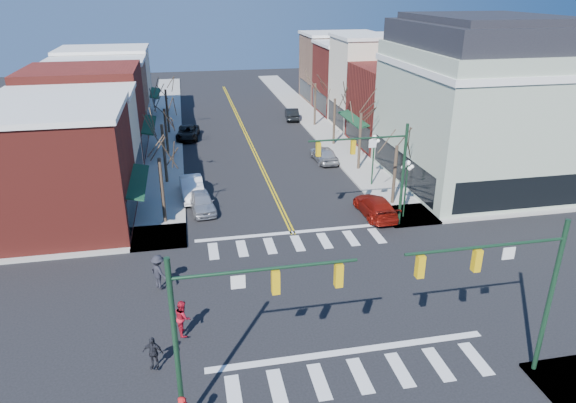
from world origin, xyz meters
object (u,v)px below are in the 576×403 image
pedestrian_dark_a (153,353)px  lamppost_corner (406,179)px  victorian_corner (477,103)px  car_right_near (375,206)px  car_right_mid (324,154)px  car_right_far (292,114)px  pedestrian_red_b (183,317)px  pedestrian_dark_b (159,272)px  lamppost_midblock (374,152)px  car_left_near (202,202)px  car_left_far (188,133)px  car_left_mid (192,188)px

pedestrian_dark_a → lamppost_corner: bearing=55.3°
victorian_corner → car_right_near: victorian_corner is taller
car_right_mid → car_right_far: (0.43, 16.72, -0.04)m
car_right_near → pedestrian_red_b: pedestrian_red_b is taller
victorian_corner → pedestrian_dark_b: 28.35m
car_right_near → pedestrian_dark_a: size_ratio=3.21×
lamppost_midblock → car_right_mid: (-2.23, 6.86, -2.21)m
lamppost_midblock → car_left_near: lamppost_midblock is taller
car_left_far → pedestrian_dark_a: bearing=-87.4°
victorian_corner → car_left_near: 23.13m
lamppost_midblock → pedestrian_dark_b: lamppost_midblock is taller
car_left_far → car_right_far: car_right_far is taller
car_left_far → car_right_near: (12.76, -23.09, 0.05)m
victorian_corner → pedestrian_dark_b: size_ratio=7.32×
victorian_corner → car_right_near: size_ratio=2.87×
victorian_corner → pedestrian_dark_a: (-25.08, -18.60, -5.73)m
lamppost_corner → pedestrian_dark_b: (-16.72, -6.14, -1.84)m
car_left_mid → car_right_mid: (12.37, 6.43, -0.04)m
car_left_near → car_left_far: 19.79m
lamppost_corner → pedestrian_dark_b: lamppost_corner is taller
car_right_near → car_right_mid: 12.54m
pedestrian_dark_a → car_left_near: bearing=98.9°
lamppost_corner → car_left_far: lamppost_corner is taller
car_left_near → pedestrian_dark_a: (-2.80, -16.74, 0.21)m
car_left_near → car_right_near: car_right_near is taller
car_right_far → pedestrian_red_b: size_ratio=2.43×
car_left_mid → lamppost_midblock: bearing=-5.6°
victorian_corner → pedestrian_red_b: size_ratio=8.04×
car_left_far → pedestrian_dark_a: pedestrian_dark_a is taller
car_left_mid → car_left_far: car_left_mid is taller
victorian_corner → car_left_mid: 23.66m
car_right_mid → car_left_mid: bearing=24.6°
victorian_corner → pedestrian_red_b: victorian_corner is taller
victorian_corner → pedestrian_red_b: bearing=-145.3°
car_left_mid → car_left_far: 16.98m
pedestrian_red_b → car_left_mid: bearing=-11.8°
lamppost_midblock → car_left_near: 14.36m
car_left_near → car_right_far: (12.18, 25.95, -0.01)m
car_left_near → pedestrian_dark_b: size_ratio=2.17×
lamppost_corner → pedestrian_dark_a: size_ratio=2.80×
victorian_corner → lamppost_midblock: (-8.30, 0.50, -3.70)m
lamppost_midblock → car_left_far: (-14.56, 17.42, -2.29)m
car_left_far → car_right_far: 14.17m
victorian_corner → pedestrian_dark_b: (-25.02, -12.14, -5.53)m
pedestrian_dark_a → pedestrian_dark_b: (0.07, 6.46, 0.20)m
lamppost_midblock → pedestrian_dark_b: (-16.72, -12.64, -1.84)m
lamppost_midblock → pedestrian_dark_a: size_ratio=2.80×
car_left_near → car_right_far: car_left_near is taller
lamppost_midblock → pedestrian_red_b: (-15.50, -16.95, -1.93)m
lamppost_corner → pedestrian_dark_a: 21.09m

